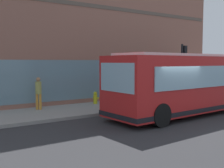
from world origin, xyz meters
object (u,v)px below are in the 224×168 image
city_bus_nearside (192,84)px  traffic_light_near_corner (183,62)px  fire_hydrant (95,98)px  pedestrian_near_building_entrance (38,91)px

city_bus_nearside → traffic_light_near_corner: 3.72m
city_bus_nearside → fire_hydrant: 5.80m
fire_hydrant → pedestrian_near_building_entrance: bearing=91.5°
city_bus_nearside → pedestrian_near_building_entrance: 8.10m
fire_hydrant → city_bus_nearside: bearing=-148.9°
traffic_light_near_corner → pedestrian_near_building_entrance: traffic_light_near_corner is taller
traffic_light_near_corner → pedestrian_near_building_entrance: size_ratio=2.13×
city_bus_nearside → traffic_light_near_corner: size_ratio=2.77×
traffic_light_near_corner → fire_hydrant: bearing=67.2°
traffic_light_near_corner → pedestrian_near_building_entrance: (2.11, 8.82, -1.56)m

